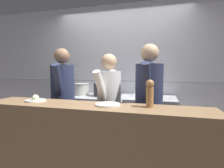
# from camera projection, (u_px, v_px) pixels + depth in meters

# --- Properties ---
(wall_back_tiled) EXTENTS (8.00, 0.06, 2.60)m
(wall_back_tiled) POSITION_uv_depth(u_px,v_px,m) (122.00, 73.00, 3.39)
(wall_back_tiled) COLOR silver
(wall_back_tiled) RESTS_ON ground_plane
(oven_range) EXTENTS (0.93, 0.71, 0.90)m
(oven_range) POSITION_uv_depth(u_px,v_px,m) (91.00, 120.00, 3.21)
(oven_range) COLOR #38383D
(oven_range) RESTS_ON ground_plane
(prep_counter) EXTENTS (0.95, 0.65, 0.91)m
(prep_counter) POSITION_uv_depth(u_px,v_px,m) (146.00, 124.00, 2.94)
(prep_counter) COLOR #B7BABF
(prep_counter) RESTS_ON ground_plane
(pass_counter) EXTENTS (2.52, 0.45, 1.00)m
(pass_counter) POSITION_uv_depth(u_px,v_px,m) (92.00, 150.00, 1.91)
(pass_counter) COLOR #93704C
(pass_counter) RESTS_ON ground_plane
(stock_pot) EXTENTS (0.28, 0.28, 0.21)m
(stock_pot) POSITION_uv_depth(u_px,v_px,m) (82.00, 89.00, 3.26)
(stock_pot) COLOR beige
(stock_pot) RESTS_ON oven_range
(sauce_pot) EXTENTS (0.34, 0.34, 0.23)m
(sauce_pot) POSITION_uv_depth(u_px,v_px,m) (103.00, 89.00, 3.13)
(sauce_pot) COLOR #2D2D33
(sauce_pot) RESTS_ON oven_range
(mixing_bowl_steel) EXTENTS (0.25, 0.25, 0.08)m
(mixing_bowl_steel) POSITION_uv_depth(u_px,v_px,m) (137.00, 94.00, 3.00)
(mixing_bowl_steel) COLOR #B7BABF
(mixing_bowl_steel) RESTS_ON prep_counter
(chefs_knife) EXTENTS (0.34, 0.19, 0.02)m
(chefs_knife) POSITION_uv_depth(u_px,v_px,m) (159.00, 99.00, 2.69)
(chefs_knife) COLOR #B7BABF
(chefs_knife) RESTS_ON prep_counter
(plated_dish_main) EXTENTS (0.24, 0.24, 0.08)m
(plated_dish_main) POSITION_uv_depth(u_px,v_px,m) (36.00, 100.00, 2.08)
(plated_dish_main) COLOR white
(plated_dish_main) RESTS_ON pass_counter
(plated_dish_appetiser) EXTENTS (0.27, 0.27, 0.02)m
(plated_dish_appetiser) POSITION_uv_depth(u_px,v_px,m) (108.00, 104.00, 1.85)
(plated_dish_appetiser) COLOR white
(plated_dish_appetiser) RESTS_ON pass_counter
(pepper_mill) EXTENTS (0.08, 0.08, 0.28)m
(pepper_mill) POSITION_uv_depth(u_px,v_px,m) (150.00, 93.00, 1.74)
(pepper_mill) COLOR #AD7A47
(pepper_mill) RESTS_ON pass_counter
(chef_head_cook) EXTENTS (0.42, 0.73, 1.69)m
(chef_head_cook) POSITION_uv_depth(u_px,v_px,m) (63.00, 99.00, 2.62)
(chef_head_cook) COLOR black
(chef_head_cook) RESTS_ON ground_plane
(chef_sous) EXTENTS (0.39, 0.69, 1.58)m
(chef_sous) POSITION_uv_depth(u_px,v_px,m) (109.00, 106.00, 2.37)
(chef_sous) COLOR black
(chef_sous) RESTS_ON ground_plane
(chef_line) EXTENTS (0.37, 0.74, 1.69)m
(chef_line) POSITION_uv_depth(u_px,v_px,m) (149.00, 104.00, 2.22)
(chef_line) COLOR black
(chef_line) RESTS_ON ground_plane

